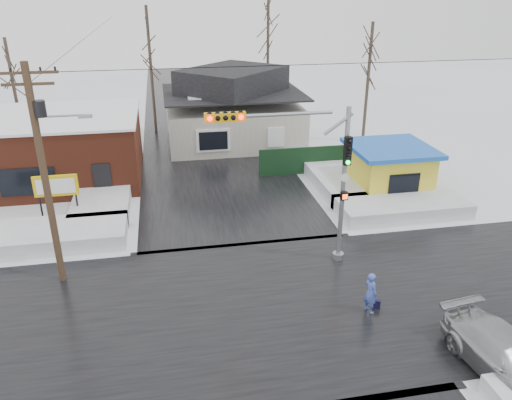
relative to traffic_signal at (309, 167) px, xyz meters
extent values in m
plane|color=white|center=(-2.43, -2.97, -4.54)|extent=(120.00, 120.00, 0.00)
cube|color=black|center=(-2.43, -2.97, -4.53)|extent=(10.00, 120.00, 0.02)
cube|color=black|center=(-2.43, -2.97, -4.53)|extent=(120.00, 10.00, 0.02)
cube|color=white|center=(-11.43, 4.03, -4.14)|extent=(7.00, 3.00, 0.80)
cube|color=white|center=(6.57, 4.03, -4.14)|extent=(7.00, 3.00, 0.80)
cube|color=white|center=(-9.43, 9.03, -4.14)|extent=(3.00, 8.00, 0.80)
cube|color=white|center=(4.57, 9.03, -4.14)|extent=(3.00, 8.00, 0.80)
cylinder|color=gray|center=(1.57, 0.03, -1.04)|extent=(0.20, 0.20, 7.00)
cylinder|color=gray|center=(1.57, 0.03, -4.39)|extent=(0.50, 0.50, 0.30)
cylinder|color=gray|center=(-1.43, 0.03, 2.26)|extent=(4.60, 0.14, 0.14)
cube|color=gold|center=(-3.43, 0.03, 2.26)|extent=(1.60, 0.28, 0.35)
sphere|color=#FF0C0C|center=(-4.03, -0.13, 2.26)|extent=(0.20, 0.20, 0.20)
sphere|color=#FF0C0C|center=(-2.83, -0.13, 2.26)|extent=(0.20, 0.20, 0.20)
cube|color=black|center=(1.57, -0.17, 0.66)|extent=(0.30, 0.22, 1.20)
sphere|color=#0CE533|center=(1.57, -0.31, 0.21)|extent=(0.18, 0.18, 0.18)
cube|color=black|center=(1.57, -0.17, -1.34)|extent=(0.30, 0.20, 0.35)
cylinder|color=#382619|center=(-10.43, 0.53, -0.04)|extent=(0.28, 0.28, 9.00)
cube|color=#382619|center=(-10.43, 0.53, 4.06)|extent=(2.20, 0.10, 0.10)
cube|color=#382619|center=(-10.43, 0.53, 3.66)|extent=(1.80, 0.10, 0.10)
cylinder|color=black|center=(-10.18, 0.53, 2.76)|extent=(0.44, 0.44, 0.60)
cylinder|color=gray|center=(-9.53, 0.53, 2.46)|extent=(1.80, 0.08, 0.08)
cube|color=gray|center=(-8.63, 0.53, 2.41)|extent=(0.50, 0.22, 0.12)
cube|color=maroon|center=(-13.43, 13.03, -2.54)|extent=(12.00, 8.00, 4.00)
cube|color=white|center=(-13.43, 13.03, -0.49)|extent=(12.20, 8.20, 0.15)
cube|color=black|center=(-13.43, 9.01, -3.14)|extent=(3.00, 0.08, 1.60)
cube|color=black|center=(-9.43, 9.01, -3.44)|extent=(1.00, 0.08, 2.20)
cylinder|color=black|center=(-12.33, 6.53, -3.64)|extent=(0.10, 0.10, 1.80)
cylinder|color=black|center=(-10.53, 6.53, -3.64)|extent=(0.10, 0.10, 1.80)
cube|color=gold|center=(-11.43, 6.53, -2.54)|extent=(2.20, 0.18, 1.10)
cube|color=white|center=(-11.43, 6.42, -2.54)|extent=(1.90, 0.02, 0.80)
cube|color=beige|center=(-0.43, 19.03, -3.04)|extent=(10.00, 8.00, 3.00)
cube|color=black|center=(-0.43, 19.03, -0.64)|extent=(10.40, 8.40, 0.12)
pyramid|color=black|center=(-0.43, 19.03, 0.32)|extent=(9.00, 7.00, 1.80)
cube|color=maroon|center=(2.77, 20.03, 0.36)|extent=(0.70, 0.70, 1.40)
cube|color=white|center=(-2.43, 14.98, -3.14)|extent=(2.40, 0.12, 1.60)
cube|color=yellow|center=(7.07, 7.03, -3.24)|extent=(4.00, 4.00, 2.60)
cube|color=blue|center=(7.07, 7.03, -1.79)|extent=(4.60, 4.60, 0.25)
cube|color=black|center=(7.07, 5.00, -3.24)|extent=(1.80, 0.06, 1.20)
cube|color=black|center=(4.07, 11.03, -3.64)|extent=(8.00, 0.12, 1.80)
cylinder|color=#332821|center=(-6.43, 23.03, 0.46)|extent=(0.24, 0.24, 10.00)
cylinder|color=#332821|center=(3.57, 25.03, 1.46)|extent=(0.24, 0.24, 12.00)
cylinder|color=#332821|center=(9.57, 17.03, -0.04)|extent=(0.24, 0.24, 9.00)
cylinder|color=#332821|center=(-16.43, 21.03, -0.54)|extent=(0.24, 0.24, 8.00)
imported|color=#4258B9|center=(1.40, -3.98, -3.70)|extent=(0.58, 0.71, 1.68)
imported|color=#A8ACAF|center=(4.30, -7.98, -3.83)|extent=(2.60, 5.07, 1.41)
cube|color=black|center=(1.75, -3.86, -4.36)|extent=(0.30, 0.22, 0.35)
camera|label=1|loc=(-5.77, -18.65, 6.97)|focal=35.00mm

